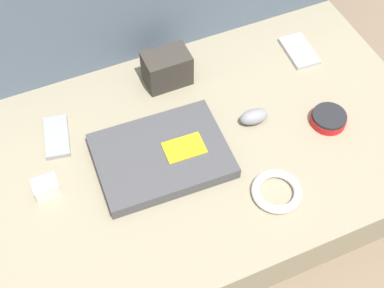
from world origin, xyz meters
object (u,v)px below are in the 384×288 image
(phone_silver, at_px, (57,137))
(camera_pouch, at_px, (167,68))
(computer_mouse, at_px, (254,117))
(charger_brick, at_px, (46,187))
(speaker_puck, at_px, (329,119))
(phone_black, at_px, (299,51))
(laptop, at_px, (162,155))

(phone_silver, distance_m, camera_pouch, 0.31)
(computer_mouse, distance_m, charger_brick, 0.50)
(speaker_puck, bearing_deg, computer_mouse, 155.80)
(speaker_puck, xyz_separation_m, charger_brick, (-0.66, 0.08, 0.01))
(phone_black, bearing_deg, phone_silver, -174.52)
(computer_mouse, relative_size, speaker_puck, 0.86)
(computer_mouse, distance_m, speaker_puck, 0.18)
(phone_black, bearing_deg, speaker_puck, -99.99)
(phone_black, distance_m, charger_brick, 0.73)
(computer_mouse, bearing_deg, speaker_puck, -19.38)
(speaker_puck, bearing_deg, charger_brick, 173.42)
(laptop, height_order, computer_mouse, computer_mouse)
(computer_mouse, relative_size, phone_black, 0.60)
(camera_pouch, height_order, charger_brick, camera_pouch)
(computer_mouse, height_order, charger_brick, charger_brick)
(laptop, distance_m, phone_silver, 0.25)
(computer_mouse, height_order, speaker_puck, computer_mouse)
(speaker_puck, xyz_separation_m, camera_pouch, (-0.30, 0.28, 0.03))
(computer_mouse, xyz_separation_m, phone_black, (0.22, 0.16, -0.01))
(laptop, bearing_deg, phone_silver, 145.65)
(laptop, relative_size, computer_mouse, 4.18)
(phone_silver, height_order, phone_black, phone_silver)
(speaker_puck, relative_size, camera_pouch, 0.75)
(laptop, relative_size, camera_pouch, 2.68)
(phone_black, xyz_separation_m, charger_brick, (-0.72, -0.16, 0.01))
(phone_black, distance_m, camera_pouch, 0.36)
(phone_silver, relative_size, camera_pouch, 1.12)
(laptop, bearing_deg, computer_mouse, 5.89)
(speaker_puck, relative_size, phone_black, 0.70)
(laptop, distance_m, phone_black, 0.49)
(computer_mouse, bearing_deg, laptop, -171.77)
(phone_silver, bearing_deg, computer_mouse, -6.08)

